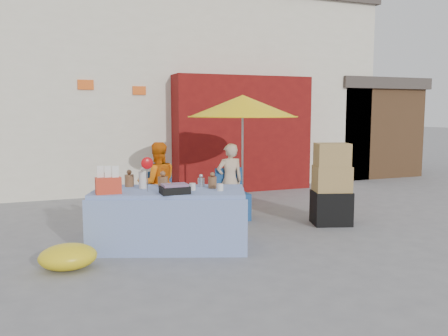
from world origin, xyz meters
name	(u,v)px	position (x,y,z in m)	size (l,w,h in m)	color
ground	(218,249)	(0.00, 0.00, 0.00)	(80.00, 80.00, 0.00)	slate
backdrop	(139,64)	(0.52, 7.52, 3.10)	(14.00, 8.00, 7.80)	silver
market_table	(169,218)	(-0.58, 0.34, 0.40)	(2.23, 1.60, 1.23)	#849BD4
chair_left	(160,210)	(-0.40, 1.55, 0.26)	(0.49, 0.48, 0.85)	navy
chair_right	(233,204)	(0.85, 1.55, 0.26)	(0.49, 0.48, 0.85)	navy
vendor_orange	(158,183)	(-0.40, 1.69, 0.66)	(0.64, 0.50, 1.32)	orange
vendor_beige	(230,181)	(0.85, 1.69, 0.64)	(0.46, 0.30, 1.27)	#CBAD8F
umbrella	(243,107)	(1.15, 1.84, 1.89)	(1.90, 1.90, 2.09)	gray
box_stack	(332,187)	(2.18, 0.64, 0.60)	(0.71, 0.64, 1.31)	black
tarp_bundle	(68,257)	(-1.89, -0.11, 0.15)	(0.66, 0.53, 0.30)	yellow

